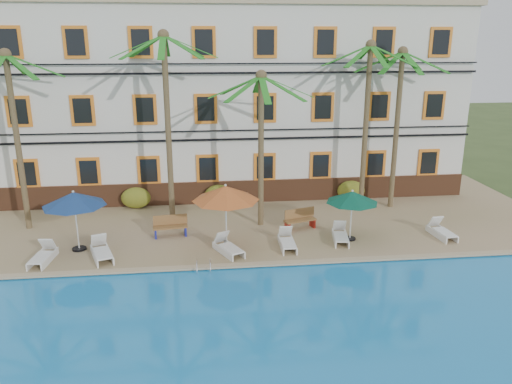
{
  "coord_description": "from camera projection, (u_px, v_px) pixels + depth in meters",
  "views": [
    {
      "loc": [
        -1.82,
        -18.31,
        8.5
      ],
      "look_at": [
        0.59,
        3.0,
        2.0
      ],
      "focal_mm": 35.0,
      "sensor_mm": 36.0,
      "label": 1
    }
  ],
  "objects": [
    {
      "name": "palm_c",
      "position": [
        261.0,
        126.0,
        22.08
      ],
      "size": [
        4.64,
        4.64,
        7.08
      ],
      "color": "brown",
      "rests_on": "pool_deck"
    },
    {
      "name": "lounger_e",
      "position": [
        340.0,
        235.0,
        21.42
      ],
      "size": [
        0.87,
        1.75,
        0.79
      ],
      "color": "white",
      "rests_on": "pool_deck"
    },
    {
      "name": "palm_d",
      "position": [
        367.0,
        103.0,
        24.15
      ],
      "size": [
        4.64,
        4.64,
        8.33
      ],
      "color": "brown",
      "rests_on": "pool_deck"
    },
    {
      "name": "lounger_c",
      "position": [
        228.0,
        247.0,
        20.19
      ],
      "size": [
        1.28,
        1.79,
        0.8
      ],
      "color": "white",
      "rests_on": "pool_deck"
    },
    {
      "name": "palm_a",
      "position": [
        14.0,
        116.0,
        21.5
      ],
      "size": [
        4.64,
        4.64,
        7.98
      ],
      "color": "brown",
      "rests_on": "pool_deck"
    },
    {
      "name": "pool_coping",
      "position": [
        252.0,
        265.0,
        19.14
      ],
      "size": [
        30.0,
        0.35,
        0.06
      ],
      "primitive_type": "cube",
      "color": "tan",
      "rests_on": "pool_deck"
    },
    {
      "name": "hotel_building",
      "position": [
        232.0,
        99.0,
        28.01
      ],
      "size": [
        25.4,
        6.44,
        10.22
      ],
      "color": "silver",
      "rests_on": "pool_deck"
    },
    {
      "name": "lounger_a",
      "position": [
        43.0,
        255.0,
        19.39
      ],
      "size": [
        0.78,
        1.75,
        0.8
      ],
      "color": "white",
      "rests_on": "pool_deck"
    },
    {
      "name": "bench_right",
      "position": [
        299.0,
        219.0,
        22.78
      ],
      "size": [
        1.57,
        0.9,
        0.93
      ],
      "color": "olive",
      "rests_on": "pool_deck"
    },
    {
      "name": "lounger_f",
      "position": [
        441.0,
        231.0,
        21.91
      ],
      "size": [
        0.75,
        1.73,
        0.8
      ],
      "color": "white",
      "rests_on": "pool_deck"
    },
    {
      "name": "ground",
      "position": [
        250.0,
        261.0,
        20.08
      ],
      "size": [
        100.0,
        100.0,
        0.0
      ],
      "primitive_type": "plane",
      "color": "#384C23",
      "rests_on": "ground"
    },
    {
      "name": "umbrella_red",
      "position": [
        226.0,
        194.0,
        20.12
      ],
      "size": [
        2.76,
        2.76,
        2.75
      ],
      "color": "black",
      "rests_on": "pool_deck"
    },
    {
      "name": "pool_deck",
      "position": [
        240.0,
        217.0,
        24.79
      ],
      "size": [
        30.0,
        12.0,
        0.25
      ],
      "primitive_type": "cube",
      "color": "tan",
      "rests_on": "ground"
    },
    {
      "name": "umbrella_green",
      "position": [
        352.0,
        197.0,
        21.1
      ],
      "size": [
        2.25,
        2.25,
        2.25
      ],
      "color": "black",
      "rests_on": "pool_deck"
    },
    {
      "name": "shrub_right",
      "position": [
        351.0,
        191.0,
        26.78
      ],
      "size": [
        1.5,
        0.9,
        1.1
      ],
      "primitive_type": "ellipsoid",
      "color": "#204F16",
      "rests_on": "pool_deck"
    },
    {
      "name": "shrub_left",
      "position": [
        136.0,
        198.0,
        25.56
      ],
      "size": [
        1.5,
        0.9,
        1.1
      ],
      "primitive_type": "ellipsoid",
      "color": "#204F16",
      "rests_on": "pool_deck"
    },
    {
      "name": "swimming_pool",
      "position": [
        276.0,
        367.0,
        13.39
      ],
      "size": [
        26.0,
        12.0,
        0.2
      ],
      "primitive_type": "cube",
      "color": "#1A7EC8",
      "rests_on": "ground"
    },
    {
      "name": "palm_b",
      "position": [
        167.0,
        104.0,
        22.07
      ],
      "size": [
        4.64,
        4.64,
        8.75
      ],
      "color": "brown",
      "rests_on": "pool_deck"
    },
    {
      "name": "bench_left",
      "position": [
        170.0,
        226.0,
        21.94
      ],
      "size": [
        1.55,
        0.66,
        0.93
      ],
      "color": "olive",
      "rests_on": "pool_deck"
    },
    {
      "name": "pool_ladder",
      "position": [
        204.0,
        269.0,
        18.85
      ],
      "size": [
        0.54,
        0.74,
        0.74
      ],
      "color": "silver",
      "rests_on": "ground"
    },
    {
      "name": "umbrella_blue",
      "position": [
        74.0,
        199.0,
        19.95
      ],
      "size": [
        2.56,
        2.56,
        2.56
      ],
      "color": "black",
      "rests_on": "pool_deck"
    },
    {
      "name": "lounger_b",
      "position": [
        102.0,
        251.0,
        19.74
      ],
      "size": [
        1.2,
        1.93,
        0.86
      ],
      "color": "white",
      "rests_on": "pool_deck"
    },
    {
      "name": "palm_e",
      "position": [
        398.0,
        106.0,
        24.48
      ],
      "size": [
        4.64,
        4.64,
        8.03
      ],
      "color": "brown",
      "rests_on": "pool_deck"
    },
    {
      "name": "shrub_mid",
      "position": [
        219.0,
        195.0,
        26.02
      ],
      "size": [
        1.5,
        0.9,
        1.1
      ],
      "primitive_type": "ellipsoid",
      "color": "#204F16",
      "rests_on": "pool_deck"
    },
    {
      "name": "lounger_d",
      "position": [
        287.0,
        241.0,
        20.76
      ],
      "size": [
        0.64,
        1.69,
        0.79
      ],
      "color": "white",
      "rests_on": "pool_deck"
    }
  ]
}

